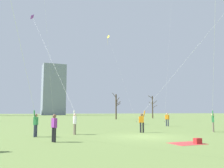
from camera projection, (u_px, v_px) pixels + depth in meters
ground_plane at (145, 137)px, 16.97m from camera, size 400.00×400.00×0.00m
kite_flyer_foreground_right_orange at (31, 102)px, 15.48m from camera, size 3.85×10.84×11.34m
kite_flyer_midfield_left_teal at (159, 99)px, 20.99m from camera, size 10.87×2.20×13.59m
kite_flyer_foreground_left_purple at (67, 102)px, 20.50m from camera, size 2.68×17.25×15.81m
kite_flyer_midfield_right_blue at (214, 77)px, 18.31m from camera, size 9.53×10.11×15.07m
bystander_far_off_by_trees at (54, 126)px, 14.02m from camera, size 0.30×0.49×1.62m
bystander_watching_nearby at (167, 119)px, 29.28m from camera, size 0.38×0.39×1.62m
distant_kite_drifting_right_green at (172, 4)px, 42.13m from camera, size 0.28×3.99×24.58m
distant_kite_high_overhead_yellow at (111, 45)px, 45.59m from camera, size 3.46×5.45×16.57m
picnic_spot at (193, 142)px, 13.28m from camera, size 1.83×1.44×0.31m
bare_tree_rightmost at (153, 106)px, 63.70m from camera, size 2.33×2.01×6.02m
bare_tree_right_of_center at (116, 106)px, 56.35m from camera, size 2.49×1.84×6.18m
skyline_short_annex at (54, 90)px, 125.84m from camera, size 11.67×8.58×26.52m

